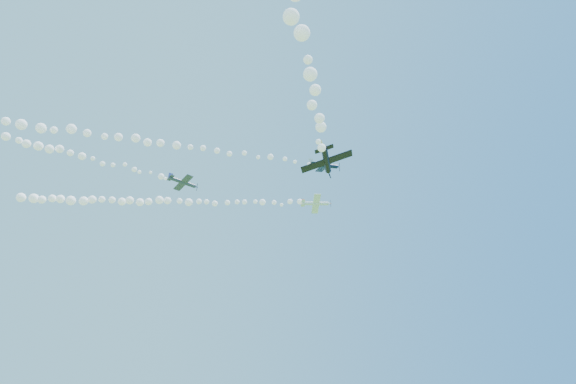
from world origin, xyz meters
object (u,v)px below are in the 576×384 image
object	(u,v)px
plane_black	(326,161)
plane_white	(316,203)
plane_navy	(324,165)
plane_grey	(183,182)

from	to	relation	value
plane_black	plane_white	bearing A→B (deg)	7.94
plane_white	plane_navy	size ratio (longest dim) A/B	1.03
plane_navy	plane_grey	bearing A→B (deg)	172.75
plane_navy	plane_grey	distance (m)	31.58
plane_white	plane_grey	size ratio (longest dim) A/B	1.15
plane_grey	plane_black	distance (m)	41.01
plane_grey	plane_black	bearing A→B (deg)	-79.84
plane_black	plane_grey	bearing A→B (deg)	54.35
plane_white	plane_grey	xyz separation A→B (m)	(-35.69, -10.34, -5.07)
plane_grey	plane_black	world-z (taller)	plane_grey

